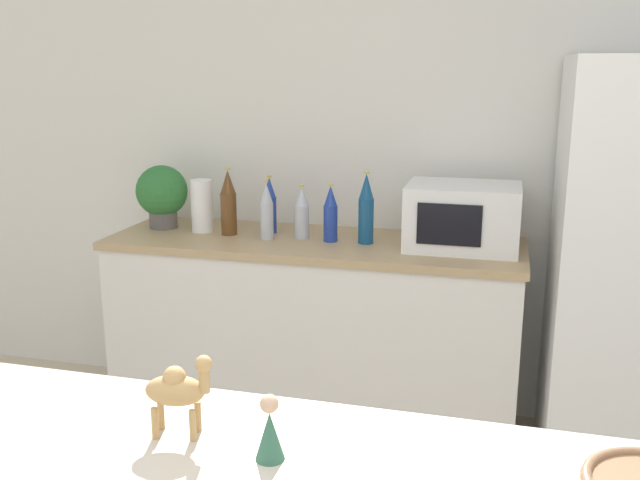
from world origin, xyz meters
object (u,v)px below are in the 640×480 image
back_bottle_0 (302,213)px  camel_figurine (178,389)px  back_bottle_5 (228,203)px  paper_towel_roll (202,206)px  back_bottle_2 (331,214)px  back_bottle_3 (366,209)px  back_bottle_4 (266,211)px  back_bottle_1 (270,206)px  potted_plant (162,194)px  wise_man_figurine_blue (270,432)px  microwave (463,216)px

back_bottle_0 → camel_figurine: bearing=-80.8°
back_bottle_5 → camel_figurine: (0.66, -1.90, 0.02)m
paper_towel_roll → back_bottle_2: (0.64, -0.04, 0.00)m
back_bottle_3 → back_bottle_4: 0.46m
back_bottle_0 → back_bottle_1: size_ratio=0.91×
potted_plant → camel_figurine: size_ratio=1.81×
potted_plant → back_bottle_1: 0.54m
back_bottle_3 → wise_man_figurine_blue: 1.95m
potted_plant → back_bottle_0: size_ratio=1.24×
back_bottle_3 → back_bottle_1: bearing=169.5°
back_bottle_4 → camel_figurine: (0.46, -1.86, 0.04)m
paper_towel_roll → back_bottle_1: back_bottle_1 is taller
back_bottle_2 → back_bottle_4: 0.29m
microwave → back_bottle_3: back_bottle_3 is taller
paper_towel_roll → back_bottle_3: 0.80m
back_bottle_1 → wise_man_figurine_blue: (0.69, -2.03, 0.00)m
potted_plant → camel_figurine: potted_plant is taller
potted_plant → back_bottle_0: (0.72, -0.04, -0.05)m
back_bottle_0 → back_bottle_2: size_ratio=0.94×
paper_towel_roll → back_bottle_0: size_ratio=1.00×
potted_plant → paper_towel_roll: potted_plant is taller
back_bottle_2 → back_bottle_5: size_ratio=0.84×
potted_plant → wise_man_figurine_blue: size_ratio=2.39×
back_bottle_2 → back_bottle_0: bearing=170.4°
back_bottle_4 → camel_figurine: size_ratio=1.61×
microwave → back_bottle_1: bearing=176.1°
potted_plant → back_bottle_1: potted_plant is taller
microwave → back_bottle_0: bearing=-179.3°
back_bottle_2 → back_bottle_5: (-0.49, 0.01, 0.02)m
back_bottle_4 → wise_man_figurine_blue: 2.01m
back_bottle_2 → back_bottle_3: size_ratio=0.81×
paper_towel_roll → back_bottle_0: bearing=-1.3°
microwave → back_bottle_0: 0.73m
microwave → back_bottle_4: size_ratio=1.76×
back_bottle_4 → camel_figurine: bearing=-76.1°
back_bottle_1 → back_bottle_5: size_ratio=0.87×
back_bottle_1 → back_bottle_4: same height
back_bottle_1 → camel_figurine: bearing=-76.2°
back_bottle_3 → microwave: bearing=3.7°
back_bottle_1 → microwave: bearing=-3.9°
paper_towel_roll → back_bottle_5: 0.15m
camel_figurine → paper_towel_roll: bearing=112.7°
microwave → back_bottle_3: bearing=-176.3°
back_bottle_1 → back_bottle_5: bearing=-153.2°
camel_figurine → wise_man_figurine_blue: camel_figurine is taller
wise_man_figurine_blue → back_bottle_4: bearing=109.1°
back_bottle_2 → potted_plant: bearing=176.0°
potted_plant → back_bottle_5: back_bottle_5 is taller
potted_plant → microwave: 1.44m
microwave → wise_man_figurine_blue: 1.98m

